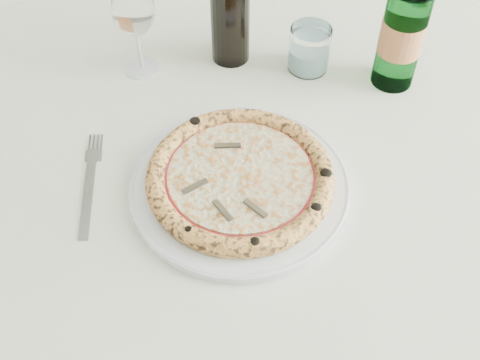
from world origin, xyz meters
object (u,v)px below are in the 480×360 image
(plate, at_px, (240,185))
(beer_bottle, at_px, (404,27))
(tumbler, at_px, (309,51))
(wine_bottle, at_px, (230,0))
(dining_table, at_px, (237,178))
(pizza, at_px, (240,177))
(wine_glass, at_px, (134,13))

(plate, xyz_separation_m, beer_bottle, (0.28, 0.23, 0.10))
(plate, xyz_separation_m, tumbler, (0.14, 0.27, 0.03))
(plate, height_order, tumbler, tumbler)
(beer_bottle, xyz_separation_m, wine_bottle, (-0.28, 0.08, 0.01))
(plate, distance_m, beer_bottle, 0.37)
(dining_table, distance_m, tumbler, 0.26)
(plate, relative_size, pizza, 1.19)
(dining_table, distance_m, plate, 0.14)
(wine_glass, distance_m, beer_bottle, 0.44)
(pizza, distance_m, wine_glass, 0.34)
(beer_bottle, distance_m, wine_bottle, 0.29)
(beer_bottle, bearing_deg, tumbler, 162.76)
(dining_table, distance_m, wine_glass, 0.32)
(wine_glass, distance_m, tumbler, 0.31)
(tumbler, height_order, wine_bottle, wine_bottle)
(wine_glass, bearing_deg, wine_bottle, 9.44)
(pizza, distance_m, tumbler, 0.31)
(plate, relative_size, tumbler, 4.06)
(dining_table, bearing_deg, pizza, -90.01)
(wine_glass, bearing_deg, pizza, -60.83)
(pizza, height_order, wine_bottle, wine_bottle)
(wine_glass, xyz_separation_m, beer_bottle, (0.44, -0.05, -0.01))
(wine_glass, bearing_deg, tumbler, -2.06)
(tumbler, distance_m, beer_bottle, 0.17)
(tumbler, bearing_deg, beer_bottle, -17.24)
(plate, bearing_deg, wine_bottle, 90.02)
(pizza, distance_m, beer_bottle, 0.37)
(dining_table, height_order, plate, plate)
(dining_table, xyz_separation_m, beer_bottle, (0.28, 0.13, 0.21))
(tumbler, height_order, beer_bottle, beer_bottle)
(pizza, bearing_deg, beer_bottle, 39.71)
(wine_bottle, bearing_deg, tumbler, -15.22)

